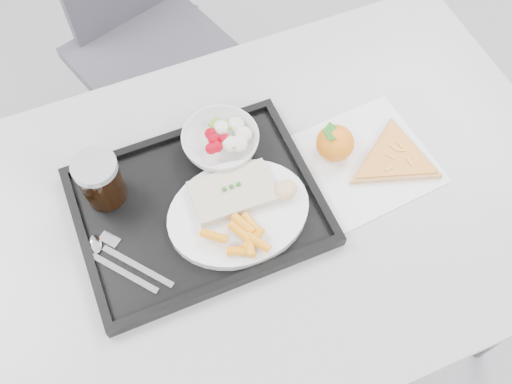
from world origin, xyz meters
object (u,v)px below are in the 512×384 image
cola_glass (100,179)px  chair (144,19)px  table (271,216)px  salad_bowl (221,142)px  dinner_plate (239,213)px  tray (198,207)px  tangerine (335,143)px  pizza_slice (394,158)px

cola_glass → chair: bearing=70.3°
table → salad_bowl: (-0.05, 0.14, 0.11)m
chair → dinner_plate: 0.84m
chair → tray: size_ratio=2.07×
tangerine → pizza_slice: tangerine is taller
chair → cola_glass: chair is taller
table → chair: size_ratio=1.29×
tray → dinner_plate: size_ratio=1.67×
tray → cola_glass: bearing=149.2°
table → cola_glass: (-0.29, 0.13, 0.14)m
table → pizza_slice: 0.27m
table → tangerine: 0.20m
tangerine → tray: bearing=-176.8°
table → chair: chair is taller
cola_glass → pizza_slice: (0.55, -0.14, -0.06)m
tangerine → salad_bowl: bearing=157.4°
cola_glass → pizza_slice: size_ratio=0.44×
salad_bowl → cola_glass: (-0.24, -0.01, 0.03)m
chair → tray: chair is taller
table → salad_bowl: 0.18m
table → tangerine: (0.16, 0.05, 0.10)m
dinner_plate → tangerine: tangerine is taller
cola_glass → pizza_slice: bearing=-14.2°
chair → pizza_slice: size_ratio=3.75×
dinner_plate → tangerine: 0.24m
tray → cola_glass: 0.19m
table → pizza_slice: (0.26, -0.01, 0.08)m
dinner_plate → cola_glass: size_ratio=2.50×
cola_glass → tangerine: cola_glass is taller
tray → dinner_plate: 0.08m
table → dinner_plate: 0.12m
salad_bowl → cola_glass: 0.24m
pizza_slice → cola_glass: bearing=165.8°
dinner_plate → salad_bowl: bearing=81.3°
chair → dinner_plate: chair is taller
chair → pizza_slice: 0.89m
dinner_plate → salad_bowl: salad_bowl is taller
salad_bowl → tangerine: bearing=-22.6°
cola_glass → tangerine: size_ratio=1.26×
tangerine → cola_glass: bearing=170.6°
tray → tangerine: tangerine is taller
tray → salad_bowl: (0.09, 0.10, 0.03)m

